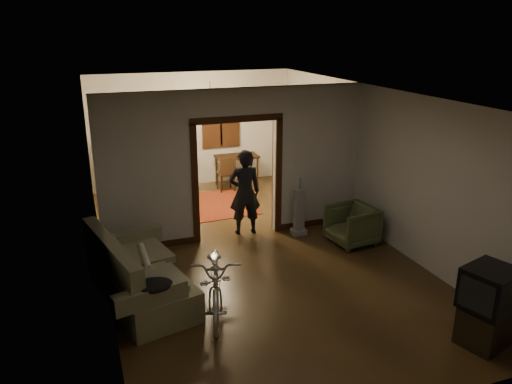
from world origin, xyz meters
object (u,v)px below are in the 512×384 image
sofa (140,268)px  desk (237,171)px  armchair (352,225)px  locker (152,161)px  person (245,192)px  bicycle (216,279)px

sofa → desk: sofa is taller
armchair → locker: locker is taller
person → locker: person is taller
sofa → desk: 5.63m
locker → desk: size_ratio=1.58×
desk → armchair: bearing=-71.4°
bicycle → person: size_ratio=1.10×
person → locker: 3.23m
sofa → person: 2.89m
bicycle → locker: 5.45m
bicycle → locker: size_ratio=1.12×
bicycle → sofa: bearing=160.9°
armchair → locker: bearing=-150.4°
armchair → locker: (-2.98, 4.10, 0.46)m
bicycle → armchair: bicycle is taller
sofa → armchair: 3.97m
sofa → locker: size_ratio=1.31×
bicycle → desk: bicycle is taller
person → desk: person is taller
person → desk: (0.79, 2.94, -0.45)m
sofa → bicycle: size_ratio=1.18×
armchair → locker: 5.09m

